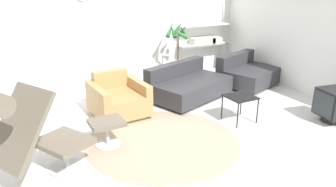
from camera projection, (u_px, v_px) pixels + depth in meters
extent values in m
plane|color=silver|center=(168.00, 130.00, 5.04)|extent=(12.00, 12.00, 0.00)
cube|color=white|center=(107.00, 19.00, 6.88)|extent=(12.00, 0.06, 2.80)
cube|color=white|center=(325.00, 25.00, 6.01)|extent=(0.06, 12.00, 2.80)
cylinder|color=tan|center=(163.00, 141.00, 4.71)|extent=(2.21, 2.21, 0.01)
cylinder|color=#BCBCC1|center=(67.00, 167.00, 4.03)|extent=(0.60, 0.60, 0.02)
cylinder|color=#BCBCC1|center=(65.00, 156.00, 3.98)|extent=(0.06, 0.06, 0.31)
cube|color=#6B6051|center=(64.00, 142.00, 3.91)|extent=(0.75, 0.79, 0.06)
cube|color=#6B6051|center=(20.00, 127.00, 3.38)|extent=(0.78, 0.80, 0.76)
cylinder|color=#BCBCC1|center=(108.00, 144.00, 4.60)|extent=(0.36, 0.36, 0.02)
cylinder|color=#BCBCC1|center=(107.00, 134.00, 4.55)|extent=(0.05, 0.05, 0.29)
cube|color=#6B6051|center=(107.00, 123.00, 4.49)|extent=(0.46, 0.39, 0.06)
cube|color=silver|center=(119.00, 113.00, 5.58)|extent=(0.73, 0.77, 0.06)
cube|color=#AD8451|center=(119.00, 103.00, 5.52)|extent=(0.65, 0.93, 0.33)
cube|color=#AD8451|center=(110.00, 79.00, 5.70)|extent=(0.61, 0.21, 0.32)
cube|color=#AD8451|center=(138.00, 94.00, 5.66)|extent=(0.17, 0.90, 0.51)
cube|color=#AD8451|center=(98.00, 102.00, 5.31)|extent=(0.17, 0.90, 0.51)
cube|color=black|center=(189.00, 97.00, 6.37)|extent=(1.58, 1.21, 0.05)
cube|color=#333338|center=(190.00, 88.00, 6.30)|extent=(1.77, 1.40, 0.33)
cube|color=#333338|center=(175.00, 69.00, 6.44)|extent=(1.53, 0.69, 0.27)
cube|color=black|center=(249.00, 84.00, 7.15)|extent=(1.32, 1.12, 0.05)
cube|color=#333338|center=(250.00, 76.00, 7.09)|extent=(1.48, 1.30, 0.33)
cube|color=#333338|center=(236.00, 59.00, 7.23)|extent=(1.24, 0.59, 0.27)
cube|color=black|center=(240.00, 97.00, 5.23)|extent=(0.44, 0.44, 0.02)
cylinder|color=black|center=(238.00, 116.00, 5.05)|extent=(0.02, 0.02, 0.41)
cylinder|color=black|center=(257.00, 111.00, 5.23)|extent=(0.02, 0.02, 0.41)
cylinder|color=black|center=(222.00, 107.00, 5.38)|extent=(0.02, 0.02, 0.41)
cylinder|color=black|center=(241.00, 103.00, 5.56)|extent=(0.02, 0.02, 0.41)
cylinder|color=black|center=(333.00, 118.00, 5.33)|extent=(0.35, 0.35, 0.11)
cube|color=black|center=(336.00, 102.00, 5.24)|extent=(0.56, 0.54, 0.44)
cube|color=#282D33|center=(323.00, 104.00, 5.16)|extent=(0.08, 0.41, 0.38)
cylinder|color=#333338|center=(178.00, 75.00, 7.42)|extent=(0.32, 0.32, 0.26)
cylinder|color=#382819|center=(178.00, 70.00, 7.38)|extent=(0.29, 0.29, 0.02)
cylinder|color=brown|center=(178.00, 53.00, 7.25)|extent=(0.04, 0.04, 0.76)
cone|color=#2D6B33|center=(183.00, 30.00, 7.15)|extent=(0.12, 0.32, 0.31)
cone|color=#2D6B33|center=(178.00, 28.00, 7.18)|extent=(0.32, 0.23, 0.37)
cone|color=#2D6B33|center=(171.00, 28.00, 7.14)|extent=(0.39, 0.33, 0.39)
cone|color=#2D6B33|center=(173.00, 31.00, 7.05)|extent=(0.14, 0.33, 0.31)
cone|color=#2D6B33|center=(178.00, 33.00, 6.91)|extent=(0.43, 0.30, 0.28)
cone|color=#2D6B33|center=(183.00, 31.00, 7.04)|extent=(0.30, 0.24, 0.31)
cylinder|color=#BCBCC1|center=(178.00, 35.00, 7.70)|extent=(0.03, 0.03, 1.87)
cylinder|color=#BCBCC1|center=(223.00, 31.00, 8.28)|extent=(0.03, 0.03, 1.87)
cube|color=white|center=(204.00, 45.00, 7.98)|extent=(1.36, 0.28, 0.02)
cube|color=white|center=(204.00, 44.00, 7.97)|extent=(1.36, 0.28, 0.02)
cube|color=white|center=(204.00, 25.00, 7.82)|extent=(1.36, 0.28, 0.02)
cube|color=beige|center=(203.00, 41.00, 7.92)|extent=(0.61, 0.24, 0.17)
cube|color=silver|center=(215.00, 40.00, 8.08)|extent=(0.30, 0.24, 0.13)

